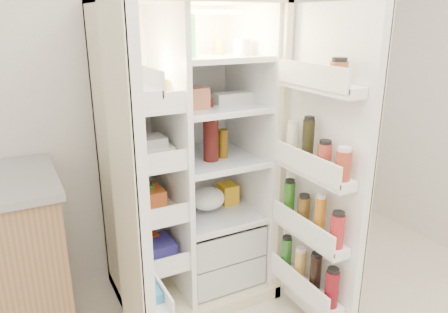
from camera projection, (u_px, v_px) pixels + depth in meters
wall_back at (154, 74)px, 2.68m from camera, size 4.00×0.02×2.70m
refrigerator at (188, 179)px, 2.61m from camera, size 0.92×0.70×1.80m
freezer_door at (132, 212)px, 1.83m from camera, size 0.15×0.40×1.72m
fridge_door at (323, 184)px, 2.19m from camera, size 0.17×0.58×1.72m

